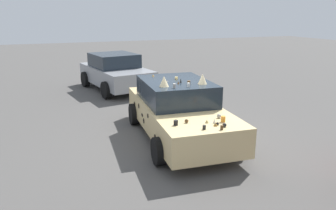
{
  "coord_description": "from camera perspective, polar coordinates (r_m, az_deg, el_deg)",
  "views": [
    {
      "loc": [
        -7.22,
        3.15,
        3.1
      ],
      "look_at": [
        0.0,
        0.3,
        0.9
      ],
      "focal_mm": 34.79,
      "sensor_mm": 36.0,
      "label": 1
    }
  ],
  "objects": [
    {
      "name": "ground_plane",
      "position": [
        8.46,
        1.9,
        -5.67
      ],
      "size": [
        60.0,
        60.0,
        0.0
      ],
      "primitive_type": "plane",
      "color": "#514F4C"
    },
    {
      "name": "art_car_decorated",
      "position": [
        8.29,
        1.8,
        -0.84
      ],
      "size": [
        4.52,
        2.29,
        1.69
      ],
      "rotation": [
        0.0,
        0.0,
        3.06
      ],
      "color": "#D8BC7F",
      "rests_on": "ground"
    },
    {
      "name": "parked_sedan_row_back_center",
      "position": [
        13.75,
        -9.2,
        5.75
      ],
      "size": [
        4.19,
        2.58,
        1.49
      ],
      "rotation": [
        0.0,
        0.0,
        3.32
      ],
      "color": "gray",
      "rests_on": "ground"
    }
  ]
}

